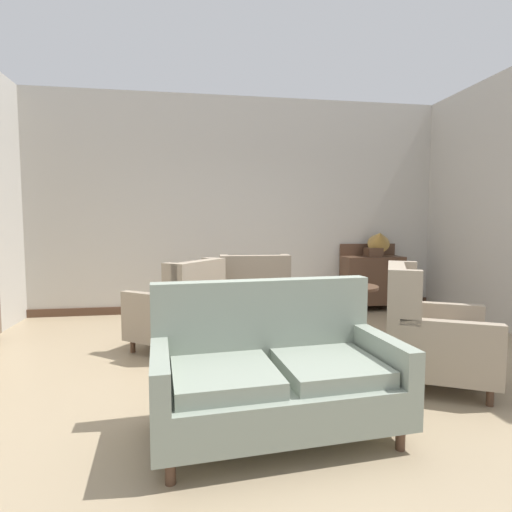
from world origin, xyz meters
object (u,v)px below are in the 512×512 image
Objects in this scene: armchair_foreground_right at (181,311)px; armchair_back_corner at (428,334)px; armchair_beside_settee at (253,299)px; sideboard at (372,279)px; settee at (274,373)px; porcelain_vase at (276,307)px; coffee_table at (280,333)px; gramophone at (378,241)px; side_table at (350,312)px.

armchair_back_corner is (2.17, -1.27, 0.00)m from armchair_foreground_right.
armchair_beside_settee is 2.34m from sideboard.
settee is 1.46× the size of armchair_foreground_right.
settee is at bearing 86.73° from armchair_beside_settee.
porcelain_vase is 3.31m from sideboard.
coffee_table is 3.27m from sideboard.
gramophone is (2.39, 3.46, 0.72)m from settee.
armchair_foreground_right is 0.99× the size of armchair_back_corner.
coffee_table is 0.79× the size of armchair_foreground_right.
coffee_table is at bearing -129.43° from sideboard.
armchair_beside_settee is at bearing 91.09° from coffee_table.
armchair_foreground_right is (-0.66, 1.88, 0.03)m from settee.
sideboard is (0.84, 2.94, 0.06)m from armchair_back_corner.
coffee_table is at bearing 93.27° from armchair_beside_settee.
armchair_beside_settee is 2.45m from gramophone.
side_table is at bearing -120.39° from sideboard.
sideboard is (2.10, 1.03, 0.06)m from armchair_beside_settee.
armchair_back_corner reaches higher than armchair_beside_settee.
settee is at bearing -127.14° from side_table.
armchair_foreground_right is (-0.89, 0.87, -0.20)m from porcelain_vase.
armchair_back_corner is at bearing -107.39° from gramophone.
side_table is at bearing 135.03° from armchair_beside_settee.
armchair_foreground_right is at bearing 37.46° from armchair_beside_settee.
sideboard is at bearing 50.21° from porcelain_vase.
sideboard is at bearing 155.71° from armchair_foreground_right.
porcelain_vase is at bearing 82.29° from armchair_foreground_right.
armchair_back_corner is 0.98m from side_table.
gramophone is at bearing 48.53° from porcelain_vase.
settee is 2.28× the size of side_table.
settee is 3.03× the size of gramophone.
porcelain_vase is 0.35× the size of armchair_foreground_right.
armchair_back_corner reaches higher than porcelain_vase.
settee reaches higher than coffee_table.
armchair_foreground_right is 3.44m from sideboard.
coffee_table is 1.50m from armchair_beside_settee.
sideboard is (1.18, 2.02, 0.05)m from side_table.
gramophone is (2.12, 2.43, 0.74)m from coffee_table.
armchair_beside_settee is 1.39× the size of side_table.
side_table is 2.34m from sideboard.
porcelain_vase is at bearing 99.92° from armchair_back_corner.
armchair_back_corner is at bearing 17.43° from settee.
coffee_table is 1.27m from armchair_foreground_right.
coffee_table is at bearing 70.62° from settee.
gramophone is at bearing 154.00° from armchair_foreground_right.
armchair_foreground_right reaches higher than porcelain_vase.
sideboard is at bearing 59.61° from side_table.
armchair_foreground_right is 1.07× the size of sideboard.
sideboard is at bearing 50.57° from coffee_table.
armchair_beside_settee is 1.35m from side_table.
armchair_beside_settee is (-0.03, 1.50, 0.04)m from coffee_table.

